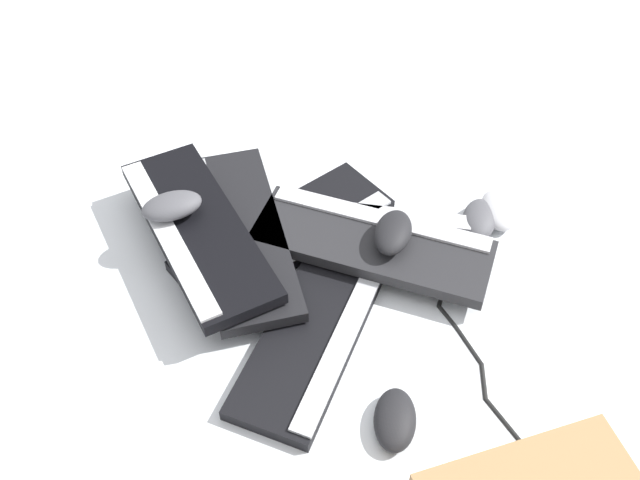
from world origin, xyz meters
TOP-DOWN VIEW (x-y plane):
  - ground_plane at (0.00, 0.00)m, footprint 3.20×3.20m
  - keyboard_0 at (0.14, -0.09)m, footprint 0.38×0.44m
  - keyboard_1 at (0.02, 0.09)m, footprint 0.20×0.45m
  - keyboard_2 at (0.00, -0.13)m, footprint 0.45×0.19m
  - keyboard_3 at (-0.03, -0.09)m, footprint 0.45×0.19m
  - keyboard_4 at (0.22, -0.05)m, footprint 0.35×0.46m
  - keyboard_5 at (0.28, -0.01)m, footprint 0.41×0.42m
  - mouse_0 at (-0.14, 0.24)m, footprint 0.08×0.12m
  - mouse_1 at (-0.21, -0.23)m, footprint 0.07×0.11m
  - mouse_2 at (0.33, -0.02)m, footprint 0.13×0.12m
  - mouse_3 at (-0.06, -0.09)m, footprint 0.07×0.11m
  - mouse_4 at (-0.25, -0.26)m, footprint 0.10×0.12m
  - cable_0 at (-0.33, 0.14)m, footprint 0.45×0.45m

SIDE VIEW (x-z plane):
  - ground_plane at x=0.00m, z-range 0.00..0.00m
  - cable_0 at x=-0.33m, z-range 0.00..0.01m
  - keyboard_0 at x=0.14m, z-range 0.00..0.03m
  - keyboard_1 at x=0.02m, z-range 0.00..0.03m
  - keyboard_2 at x=0.00m, z-range 0.00..0.03m
  - mouse_0 at x=-0.14m, z-range 0.00..0.04m
  - mouse_1 at x=-0.21m, z-range 0.00..0.04m
  - mouse_4 at x=-0.25m, z-range 0.00..0.04m
  - keyboard_3 at x=-0.03m, z-range 0.03..0.06m
  - keyboard_4 at x=0.22m, z-range 0.03..0.06m
  - keyboard_5 at x=0.28m, z-range 0.06..0.09m
  - mouse_3 at x=-0.06m, z-range 0.06..0.10m
  - mouse_2 at x=0.33m, z-range 0.09..0.13m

